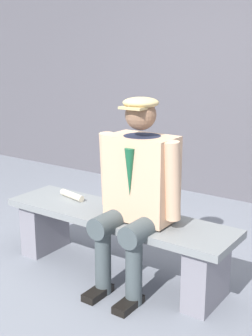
# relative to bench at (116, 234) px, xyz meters

# --- Properties ---
(ground_plane) EXTENTS (30.00, 30.00, 0.00)m
(ground_plane) POSITION_rel_bench_xyz_m (0.00, 0.00, -0.31)
(ground_plane) COLOR slate
(bench) EXTENTS (1.78, 0.46, 0.47)m
(bench) POSITION_rel_bench_xyz_m (0.00, 0.00, 0.00)
(bench) COLOR gray
(bench) RESTS_ON ground
(seated_man) EXTENTS (0.63, 0.60, 1.32)m
(seated_man) POSITION_rel_bench_xyz_m (-0.22, 0.06, 0.41)
(seated_man) COLOR tan
(seated_man) RESTS_ON ground
(rolled_magazine) EXTENTS (0.26, 0.10, 0.05)m
(rolled_magazine) POSITION_rel_bench_xyz_m (0.48, -0.07, 0.19)
(rolled_magazine) COLOR beige
(rolled_magazine) RESTS_ON bench
(stadium_wall) EXTENTS (12.00, 0.24, 2.32)m
(stadium_wall) POSITION_rel_bench_xyz_m (0.00, -2.24, 0.85)
(stadium_wall) COLOR #504D55
(stadium_wall) RESTS_ON ground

